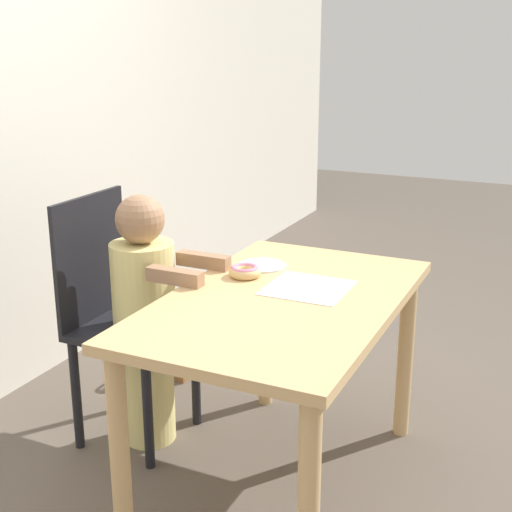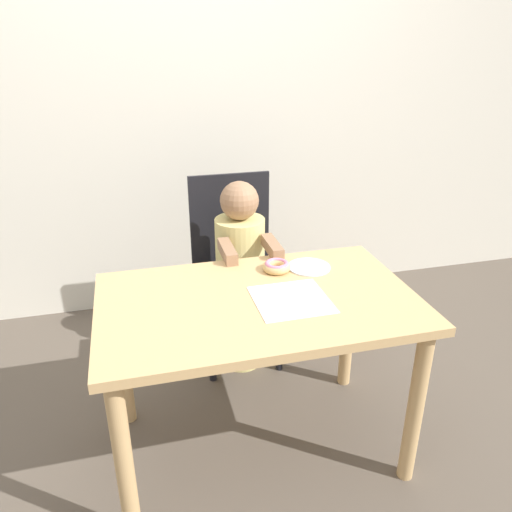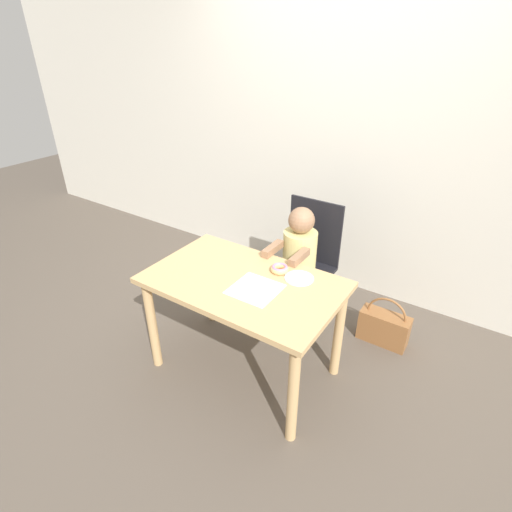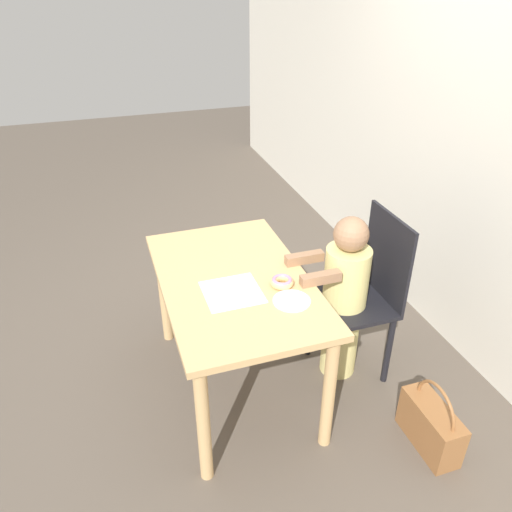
% 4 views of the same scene
% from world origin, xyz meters
% --- Properties ---
extents(ground_plane, '(12.00, 12.00, 0.00)m').
position_xyz_m(ground_plane, '(0.00, 0.00, 0.00)').
color(ground_plane, brown).
extents(dining_table, '(1.16, 0.72, 0.71)m').
position_xyz_m(dining_table, '(0.00, 0.00, 0.60)').
color(dining_table, tan).
rests_on(dining_table, ground_plane).
extents(chair, '(0.41, 0.39, 0.96)m').
position_xyz_m(chair, '(0.07, 0.71, 0.50)').
color(chair, black).
rests_on(chair, ground_plane).
extents(child_figure, '(0.25, 0.42, 0.98)m').
position_xyz_m(child_figure, '(0.07, 0.59, 0.50)').
color(child_figure, '#E0D17F').
rests_on(child_figure, ground_plane).
extents(donut, '(0.11, 0.11, 0.04)m').
position_xyz_m(donut, '(0.13, 0.20, 0.73)').
color(donut, '#DBB270').
rests_on(donut, dining_table).
extents(napkin, '(0.27, 0.27, 0.00)m').
position_xyz_m(napkin, '(0.11, -0.04, 0.71)').
color(napkin, white).
rests_on(napkin, dining_table).
extents(handbag, '(0.35, 0.14, 0.38)m').
position_xyz_m(handbag, '(0.69, 0.78, 0.13)').
color(handbag, brown).
rests_on(handbag, ground_plane).
extents(plate, '(0.18, 0.18, 0.01)m').
position_xyz_m(plate, '(0.27, 0.20, 0.71)').
color(plate, silver).
rests_on(plate, dining_table).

